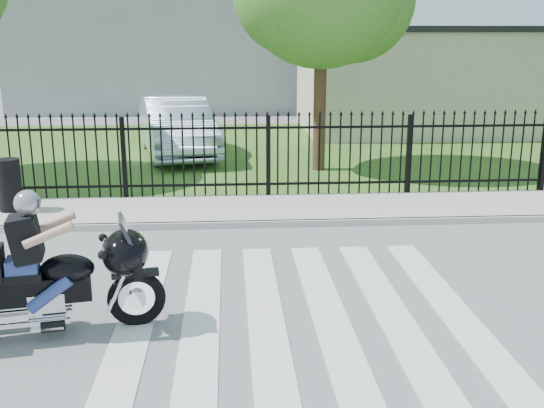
{
  "coord_description": "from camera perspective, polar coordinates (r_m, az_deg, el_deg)",
  "views": [
    {
      "loc": [
        -0.82,
        -7.15,
        3.4
      ],
      "look_at": [
        -0.2,
        1.89,
        1.0
      ],
      "focal_mm": 42.0,
      "sensor_mm": 36.0,
      "label": 1
    }
  ],
  "objects": [
    {
      "name": "ground",
      "position": [
        7.96,
        2.43,
        -10.47
      ],
      "size": [
        120.0,
        120.0,
        0.0
      ],
      "primitive_type": "plane",
      "color": "slate",
      "rests_on": "ground"
    },
    {
      "name": "crosswalk",
      "position": [
        7.95,
        2.43,
        -10.43
      ],
      "size": [
        5.0,
        5.5,
        0.01
      ],
      "primitive_type": null,
      "color": "silver",
      "rests_on": "ground"
    },
    {
      "name": "sidewalk",
      "position": [
        12.62,
        -0.04,
        -0.49
      ],
      "size": [
        40.0,
        2.0,
        0.12
      ],
      "primitive_type": "cube",
      "color": "#ADAAA3",
      "rests_on": "ground"
    },
    {
      "name": "curb",
      "position": [
        11.66,
        0.29,
        -1.79
      ],
      "size": [
        40.0,
        0.12,
        0.12
      ],
      "primitive_type": "cube",
      "color": "#ADAAA3",
      "rests_on": "ground"
    },
    {
      "name": "grass_strip",
      "position": [
        19.46,
        -1.44,
        4.82
      ],
      "size": [
        40.0,
        12.0,
        0.02
      ],
      "primitive_type": "cube",
      "color": "#396221",
      "rests_on": "ground"
    },
    {
      "name": "iron_fence",
      "position": [
        13.41,
        -0.34,
        4.12
      ],
      "size": [
        26.0,
        0.04,
        1.8
      ],
      "color": "black",
      "rests_on": "ground"
    },
    {
      "name": "building_low",
      "position": [
        24.49,
        14.98,
        10.5
      ],
      "size": [
        10.0,
        6.0,
        3.5
      ],
      "primitive_type": "cube",
      "color": "beige",
      "rests_on": "ground"
    },
    {
      "name": "building_low_roof",
      "position": [
        24.43,
        15.27,
        14.83
      ],
      "size": [
        10.2,
        6.2,
        0.2
      ],
      "primitive_type": "cube",
      "color": "black",
      "rests_on": "building_low"
    },
    {
      "name": "motorcycle_rider",
      "position": [
        7.82,
        -20.09,
        -6.06
      ],
      "size": [
        2.68,
        1.17,
        1.78
      ],
      "rotation": [
        0.0,
        0.0,
        0.18
      ],
      "color": "black",
      "rests_on": "ground"
    },
    {
      "name": "parked_car",
      "position": [
        18.62,
        -8.5,
        6.86
      ],
      "size": [
        2.79,
        5.36,
        1.68
      ],
      "primitive_type": "imported",
      "rotation": [
        0.0,
        0.0,
        0.21
      ],
      "color": "#AEC4DB",
      "rests_on": "grass_strip"
    },
    {
      "name": "litter_bin",
      "position": [
        13.22,
        -22.46,
        1.59
      ],
      "size": [
        0.56,
        0.56,
        1.01
      ],
      "primitive_type": "cylinder",
      "rotation": [
        0.0,
        0.0,
        0.3
      ],
      "color": "black",
      "rests_on": "sidewalk"
    }
  ]
}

